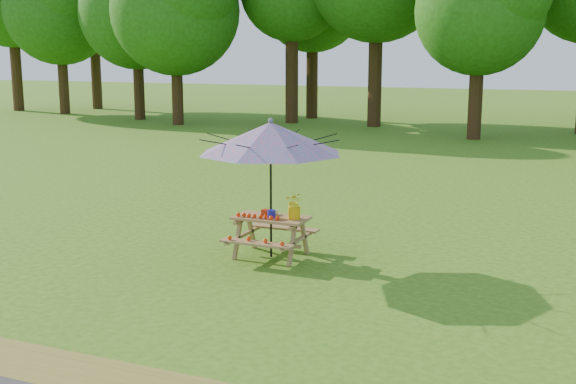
% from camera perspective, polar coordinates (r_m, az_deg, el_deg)
% --- Properties ---
extents(ground, '(120.00, 120.00, 0.00)m').
position_cam_1_polar(ground, '(10.89, -14.13, -6.91)').
color(ground, '#346513').
rests_on(ground, ground).
extents(picnic_table, '(1.20, 1.32, 0.67)m').
position_cam_1_polar(picnic_table, '(11.74, -1.35, -3.60)').
color(picnic_table, olive).
rests_on(picnic_table, ground).
extents(patio_umbrella, '(2.37, 2.37, 2.27)m').
position_cam_1_polar(patio_umbrella, '(11.45, -1.38, 4.29)').
color(patio_umbrella, black).
rests_on(patio_umbrella, ground).
extents(produce_bins, '(0.29, 0.38, 0.13)m').
position_cam_1_polar(produce_bins, '(11.69, -1.42, -1.67)').
color(produce_bins, '#B7300E').
rests_on(produce_bins, picnic_table).
extents(tomatoes_row, '(0.77, 0.13, 0.07)m').
position_cam_1_polar(tomatoes_row, '(11.56, -2.40, -1.91)').
color(tomatoes_row, '#F13208').
rests_on(tomatoes_row, picnic_table).
extents(flower_bucket, '(0.32, 0.29, 0.43)m').
position_cam_1_polar(flower_bucket, '(11.47, 0.49, -1.01)').
color(flower_bucket, '#EAAF0C').
rests_on(flower_bucket, picnic_table).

